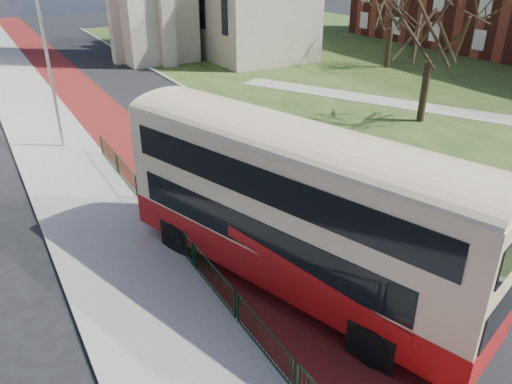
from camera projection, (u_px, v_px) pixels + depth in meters
ground at (337, 307)px, 15.09m from camera, size 160.00×160.00×0.00m
road_carriageway at (157, 120)px, 31.30m from camera, size 9.00×120.00×0.01m
bus_lane at (114, 127)px, 30.09m from camera, size 3.40×120.00×0.01m
pavement_west at (48, 137)px, 28.36m from camera, size 4.00×120.00×0.12m
kerb_west at (83, 131)px, 29.26m from camera, size 0.25×120.00×0.13m
kerb_east at (209, 102)px, 34.89m from camera, size 0.25×80.00×0.13m
grass_green at (415, 71)px, 43.83m from camera, size 40.00×80.00×0.04m
footpath at (487, 117)px, 31.80m from camera, size 18.84×32.82×0.03m
pedestrian_railing at (193, 255)px, 16.63m from camera, size 0.07×24.00×1.12m
streetlamp at (51, 62)px, 25.10m from camera, size 2.13×0.18×8.00m
bus at (294, 203)px, 14.90m from camera, size 6.42×12.56×5.13m
winter_tree_near at (436, 12)px, 28.29m from camera, size 6.60×6.60×9.28m
litter_bin at (417, 178)px, 22.18m from camera, size 0.88×0.88×1.07m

